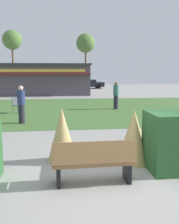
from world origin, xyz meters
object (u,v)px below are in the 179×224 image
at_px(park_bench, 94,162).
at_px(tree_right_bg, 12,40).
at_px(food_kiosk, 36,79).
at_px(person_standing, 21,104).
at_px(parked_car_center_slot, 88,84).
at_px(parked_car_west_slot, 50,84).
at_px(cafe_chair_east, 17,104).
at_px(tree_left_bg, 86,44).
at_px(person_strolling, 116,95).

relative_size(park_bench, tree_right_bg, 0.21).
bearing_deg(food_kiosk, tree_right_bg, 108.35).
bearing_deg(person_standing, parked_car_center_slot, 116.10).
bearing_deg(parked_car_west_slot, parked_car_center_slot, 0.02).
bearing_deg(tree_right_bg, cafe_chair_east, -80.58).
xyz_separation_m(park_bench, food_kiosk, (-2.94, 22.13, 1.05)).
relative_size(parked_car_west_slot, parked_car_center_slot, 1.02).
height_order(parked_car_west_slot, tree_left_bg, tree_left_bg).
xyz_separation_m(person_standing, tree_left_bg, (5.78, 28.18, 5.50)).
bearing_deg(cafe_chair_east, tree_left_bg, 75.59).
bearing_deg(park_bench, tree_left_bg, 84.40).
xyz_separation_m(person_standing, parked_car_west_slot, (0.49, 23.61, -0.22)).
bearing_deg(tree_right_bg, parked_car_center_slot, -23.69).
relative_size(park_bench, cafe_chair_east, 1.93).
xyz_separation_m(food_kiosk, parked_car_west_slot, (1.07, 8.29, -0.89)).
bearing_deg(tree_left_bg, cafe_chair_east, -104.41).
height_order(food_kiosk, person_strolling, food_kiosk).
distance_m(person_strolling, tree_left_bg, 24.86).
bearing_deg(tree_left_bg, food_kiosk, -116.35).
bearing_deg(person_strolling, person_standing, -160.01).
height_order(person_strolling, tree_right_bg, tree_right_bg).
xyz_separation_m(food_kiosk, tree_right_bg, (-4.27, 12.88, 5.16)).
height_order(cafe_chair_east, parked_car_center_slot, parked_car_center_slot).
relative_size(park_bench, food_kiosk, 0.16).
distance_m(park_bench, person_standing, 7.21).
relative_size(person_strolling, parked_car_west_slot, 0.39).
xyz_separation_m(person_strolling, tree_left_bg, (0.62, 24.24, 5.50)).
bearing_deg(person_strolling, cafe_chair_east, 171.47).
xyz_separation_m(parked_car_west_slot, tree_right_bg, (-5.35, 4.59, 6.05)).
xyz_separation_m(cafe_chair_east, person_strolling, (5.84, 0.90, 0.33)).
bearing_deg(cafe_chair_east, food_kiosk, 89.56).
bearing_deg(food_kiosk, parked_car_center_slot, 53.31).
distance_m(park_bench, food_kiosk, 22.35).
height_order(person_strolling, tree_left_bg, tree_left_bg).
bearing_deg(tree_left_bg, parked_car_west_slot, -139.23).
xyz_separation_m(park_bench, person_strolling, (2.81, 10.75, 0.38)).
bearing_deg(parked_car_center_slot, cafe_chair_east, -106.95).
bearing_deg(cafe_chair_east, park_bench, -72.89).
height_order(parked_car_center_slot, tree_left_bg, tree_left_bg).
distance_m(food_kiosk, parked_car_west_slot, 8.41).
xyz_separation_m(person_strolling, tree_right_bg, (-10.02, 24.26, 5.83)).
bearing_deg(parked_car_west_slot, person_standing, -91.19).
bearing_deg(person_standing, parked_car_west_slot, 128.24).
bearing_deg(parked_car_center_slot, tree_left_bg, 87.66).
height_order(person_strolling, parked_car_center_slot, person_strolling).
height_order(parked_car_west_slot, parked_car_center_slot, same).
bearing_deg(park_bench, parked_car_center_slot, 83.91).
height_order(park_bench, parked_car_west_slot, parked_car_west_slot).
height_order(cafe_chair_east, person_strolling, person_strolling).
bearing_deg(tree_left_bg, parked_car_center_slot, -92.34).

